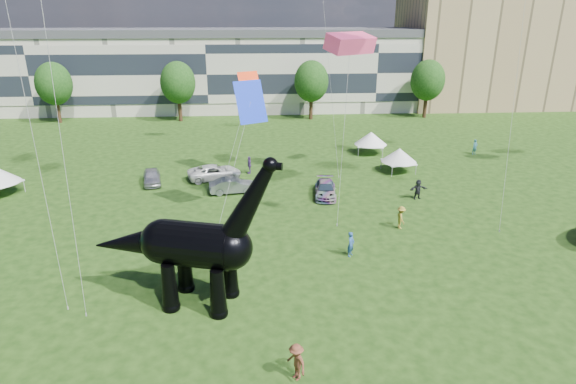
{
  "coord_description": "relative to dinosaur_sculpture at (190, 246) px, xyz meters",
  "views": [
    {
      "loc": [
        -0.43,
        -20.61,
        15.84
      ],
      "look_at": [
        1.47,
        8.0,
        5.0
      ],
      "focal_mm": 30.0,
      "sensor_mm": 36.0,
      "label": 1
    }
  ],
  "objects": [
    {
      "name": "visitors",
      "position": [
        8.81,
        9.33,
        -2.64
      ],
      "size": [
        48.84,
        36.34,
        1.86
      ],
      "color": "#96544B",
      "rests_on": "ground"
    },
    {
      "name": "terrace_row",
      "position": [
        -3.68,
        58.32,
        2.47
      ],
      "size": [
        78.0,
        11.0,
        12.0
      ],
      "primitive_type": "cube",
      "color": "beige",
      "rests_on": "ground"
    },
    {
      "name": "gazebo_far",
      "position": [
        17.19,
        29.72,
        -1.69
      ],
      "size": [
        4.45,
        4.45,
        2.62
      ],
      "rotation": [
        0.0,
        0.0,
        -0.21
      ],
      "color": "white",
      "rests_on": "ground"
    },
    {
      "name": "apartment_block",
      "position": [
        44.32,
        61.32,
        7.47
      ],
      "size": [
        28.0,
        18.0,
        22.0
      ],
      "primitive_type": "cube",
      "color": "tan",
      "rests_on": "ground"
    },
    {
      "name": "tree_mid_right",
      "position": [
        12.32,
        49.32,
        2.76
      ],
      "size": [
        5.2,
        5.2,
        9.44
      ],
      "color": "#382314",
      "rests_on": "ground"
    },
    {
      "name": "car_silver",
      "position": [
        -6.41,
        20.72,
        -2.84
      ],
      "size": [
        2.47,
        4.33,
        1.39
      ],
      "primitive_type": "imported",
      "rotation": [
        0.0,
        0.0,
        0.21
      ],
      "color": "#B4B4B9",
      "rests_on": "ground"
    },
    {
      "name": "car_grey",
      "position": [
        1.55,
        17.66,
        -2.83
      ],
      "size": [
        4.46,
        2.14,
        1.41
      ],
      "primitive_type": "imported",
      "rotation": [
        0.0,
        0.0,
        1.73
      ],
      "color": "gray",
      "rests_on": "ground"
    },
    {
      "name": "tree_mid_left",
      "position": [
        -7.68,
        49.32,
        2.76
      ],
      "size": [
        5.2,
        5.2,
        9.44
      ],
      "color": "#382314",
      "rests_on": "ground"
    },
    {
      "name": "gazebo_near",
      "position": [
        18.58,
        22.83,
        -1.76
      ],
      "size": [
        4.19,
        4.19,
        2.52
      ],
      "rotation": [
        0.0,
        0.0,
        0.17
      ],
      "color": "white",
      "rests_on": "ground"
    },
    {
      "name": "tree_far_right",
      "position": [
        30.32,
        49.32,
        2.76
      ],
      "size": [
        5.2,
        5.2,
        9.44
      ],
      "color": "#382314",
      "rests_on": "ground"
    },
    {
      "name": "dinosaur_sculpture",
      "position": [
        0.0,
        0.0,
        0.0
      ],
      "size": [
        11.4,
        4.76,
        9.35
      ],
      "rotation": [
        0.0,
        0.0,
        -0.28
      ],
      "color": "black",
      "rests_on": "ground"
    },
    {
      "name": "car_white",
      "position": [
        -0.41,
        21.64,
        -2.8
      ],
      "size": [
        5.73,
        3.77,
        1.46
      ],
      "primitive_type": "imported",
      "rotation": [
        0.0,
        0.0,
        1.85
      ],
      "color": "silver",
      "rests_on": "ground"
    },
    {
      "name": "car_dark",
      "position": [
        9.99,
        16.24,
        -2.87
      ],
      "size": [
        2.32,
        4.73,
        1.32
      ],
      "primitive_type": "imported",
      "rotation": [
        0.0,
        0.0,
        -0.11
      ],
      "color": "#595960",
      "rests_on": "ground"
    },
    {
      "name": "tree_far_left",
      "position": [
        -25.68,
        49.32,
        2.76
      ],
      "size": [
        5.2,
        5.2,
        9.44
      ],
      "color": "#382314",
      "rests_on": "ground"
    },
    {
      "name": "ground",
      "position": [
        4.32,
        -3.68,
        -3.53
      ],
      "size": [
        220.0,
        220.0,
        0.0
      ],
      "primitive_type": "plane",
      "color": "#16330C",
      "rests_on": "ground"
    }
  ]
}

